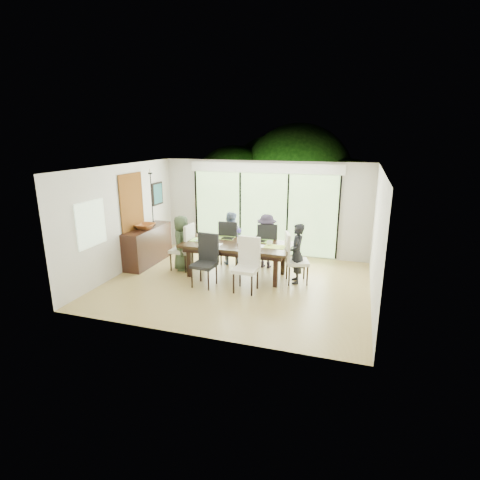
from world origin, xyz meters
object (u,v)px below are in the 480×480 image
(chair_right_end, at_px, (297,258))
(cup_c, at_px, (270,243))
(table_top, at_px, (237,245))
(sideboard, at_px, (148,245))
(chair_far_right, at_px, (267,245))
(cup_a, at_px, (212,237))
(person_left_end, at_px, (182,243))
(person_right_end, at_px, (297,254))
(person_far_left, at_px, (230,238))
(chair_near_left, at_px, (204,261))
(chair_left_end, at_px, (181,247))
(laptop, at_px, (203,241))
(vase, at_px, (239,240))
(cup_b, at_px, (241,243))
(chair_far_left, at_px, (231,242))
(bowl, at_px, (144,226))
(person_far_right, at_px, (267,241))
(chair_near_right, at_px, (246,265))

(chair_right_end, xyz_separation_m, cup_c, (-0.70, 0.10, 0.27))
(table_top, relative_size, sideboard, 1.50)
(chair_far_right, bearing_deg, cup_a, 13.95)
(chair_far_right, distance_m, person_left_end, 2.20)
(person_right_end, height_order, person_far_left, same)
(sideboard, bearing_deg, chair_near_left, -26.35)
(chair_left_end, distance_m, laptop, 0.70)
(vase, distance_m, sideboard, 2.67)
(chair_near_left, distance_m, cup_b, 1.04)
(chair_far_left, bearing_deg, bowl, 17.81)
(person_far_right, distance_m, sideboard, 3.22)
(chair_far_left, bearing_deg, cup_b, 119.91)
(sideboard, bearing_deg, bowl, -90.00)
(chair_near_right, relative_size, person_right_end, 0.85)
(cup_b, bearing_deg, cup_c, 17.10)
(table_top, bearing_deg, chair_far_left, 117.90)
(bowl, bearing_deg, vase, -0.31)
(person_left_end, distance_m, vase, 1.54)
(person_right_end, relative_size, cup_a, 10.40)
(person_far_right, bearing_deg, chair_right_end, 142.55)
(chair_left_end, relative_size, chair_far_left, 1.00)
(sideboard, bearing_deg, chair_left_end, -8.59)
(sideboard, bearing_deg, person_right_end, -2.31)
(chair_near_left, xyz_separation_m, sideboard, (-2.09, 1.03, -0.11))
(chair_near_right, bearing_deg, person_far_left, 121.10)
(chair_far_right, relative_size, cup_b, 11.00)
(chair_near_right, bearing_deg, person_right_end, 43.50)
(person_far_right, xyz_separation_m, cup_c, (0.25, -0.73, 0.17))
(person_far_right, relative_size, bowl, 2.71)
(chair_near_left, bearing_deg, chair_far_right, 62.90)
(person_left_end, bearing_deg, chair_far_left, -60.22)
(table_top, distance_m, person_left_end, 1.48)
(chair_near_left, distance_m, person_left_end, 1.31)
(chair_far_left, height_order, person_left_end, person_left_end)
(person_right_end, relative_size, cup_b, 12.90)
(chair_near_left, distance_m, sideboard, 2.33)
(table_top, bearing_deg, person_far_right, 56.47)
(cup_b, xyz_separation_m, bowl, (-2.74, 0.16, 0.18))
(person_left_end, distance_m, sideboard, 1.14)
(chair_far_left, relative_size, bowl, 2.31)
(chair_far_left, distance_m, sideboard, 2.25)
(chair_near_right, height_order, person_left_end, person_left_end)
(person_far_left, bearing_deg, person_left_end, 32.73)
(chair_far_left, bearing_deg, vase, 119.64)
(cup_c, xyz_separation_m, sideboard, (-3.39, 0.06, -0.38))
(chair_left_end, bearing_deg, chair_far_right, 113.91)
(person_left_end, height_order, person_far_right, same)
(cup_a, bearing_deg, chair_right_end, -3.90)
(chair_left_end, relative_size, person_left_end, 0.85)
(table_top, relative_size, person_far_left, 1.86)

